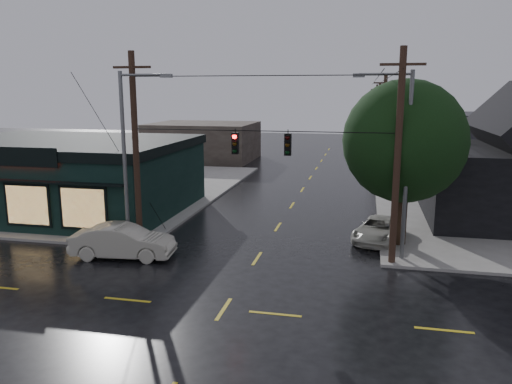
% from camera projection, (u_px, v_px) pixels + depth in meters
% --- Properties ---
extents(ground_plane, '(160.00, 160.00, 0.00)m').
position_uv_depth(ground_plane, '(224.00, 309.00, 19.08)').
color(ground_plane, black).
extents(sidewalk_nw, '(28.00, 28.00, 0.15)m').
position_uv_depth(sidewalk_nw, '(63.00, 188.00, 42.42)').
color(sidewalk_nw, gray).
rests_on(sidewalk_nw, ground).
extents(pizza_shop, '(16.30, 12.34, 4.90)m').
position_uv_depth(pizza_shop, '(65.00, 175.00, 34.11)').
color(pizza_shop, black).
rests_on(pizza_shop, ground).
extents(corner_tree, '(6.36, 6.36, 8.68)m').
position_uv_depth(corner_tree, '(405.00, 142.00, 25.68)').
color(corner_tree, black).
rests_on(corner_tree, ground).
extents(utility_pole_nw, '(2.00, 0.32, 10.15)m').
position_uv_depth(utility_pole_nw, '(140.00, 247.00, 26.67)').
color(utility_pole_nw, black).
rests_on(utility_pole_nw, ground).
extents(utility_pole_ne, '(2.00, 0.32, 10.15)m').
position_uv_depth(utility_pole_ne, '(391.00, 265.00, 23.94)').
color(utility_pole_ne, black).
rests_on(utility_pole_ne, ground).
extents(utility_pole_far_a, '(2.00, 0.32, 9.65)m').
position_uv_depth(utility_pole_far_a, '(380.00, 184.00, 44.51)').
color(utility_pole_far_a, black).
rests_on(utility_pole_far_a, ground).
extents(utility_pole_far_b, '(2.00, 0.32, 9.15)m').
position_uv_depth(utility_pole_far_b, '(377.00, 156.00, 63.65)').
color(utility_pole_far_b, black).
rests_on(utility_pole_far_b, ground).
extents(utility_pole_far_c, '(2.00, 0.32, 9.15)m').
position_uv_depth(utility_pole_far_c, '(375.00, 141.00, 82.79)').
color(utility_pole_far_c, black).
rests_on(utility_pole_far_c, ground).
extents(span_signal_assembly, '(13.00, 0.48, 1.23)m').
position_uv_depth(span_signal_assembly, '(261.00, 143.00, 24.14)').
color(span_signal_assembly, black).
rests_on(span_signal_assembly, ground).
extents(streetlight_nw, '(5.40, 0.30, 9.15)m').
position_uv_depth(streetlight_nw, '(129.00, 251.00, 26.06)').
color(streetlight_nw, slate).
rests_on(streetlight_nw, ground).
extents(streetlight_ne, '(5.40, 0.30, 9.15)m').
position_uv_depth(streetlight_ne, '(401.00, 261.00, 24.50)').
color(streetlight_ne, slate).
rests_on(streetlight_ne, ground).
extents(bg_building_west, '(12.00, 10.00, 4.40)m').
position_uv_depth(bg_building_west, '(203.00, 141.00, 59.87)').
color(bg_building_west, '#342A26').
rests_on(bg_building_west, ground).
extents(bg_building_east, '(14.00, 12.00, 5.60)m').
position_uv_depth(bg_building_east, '(462.00, 138.00, 58.22)').
color(bg_building_east, black).
rests_on(bg_building_east, ground).
extents(sedan_cream, '(5.26, 2.36, 1.68)m').
position_uv_depth(sedan_cream, '(123.00, 241.00, 24.81)').
color(sedan_cream, '#B3B09D').
rests_on(sedan_cream, ground).
extents(suv_silver, '(3.34, 5.08, 1.30)m').
position_uv_depth(suv_silver, '(379.00, 230.00, 27.62)').
color(suv_silver, beige).
rests_on(suv_silver, ground).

